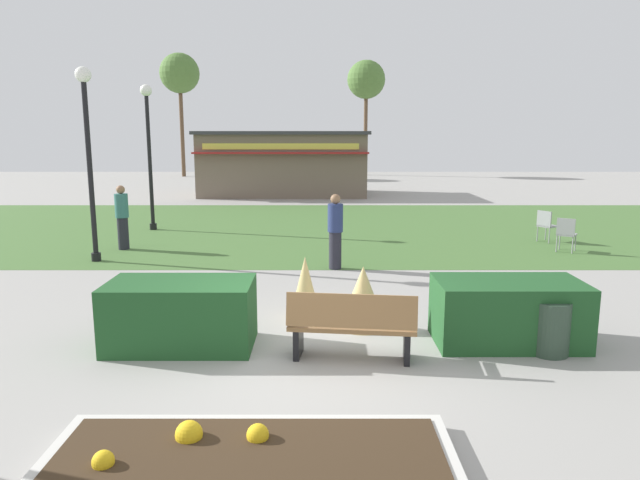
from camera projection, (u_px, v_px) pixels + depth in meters
ground_plane at (300, 360)px, 7.66m from camera, size 80.00×80.00×0.00m
lawn_patch at (311, 227)px, 18.64m from camera, size 36.00×12.00×0.01m
park_bench at (351, 326)px, 7.57m from camera, size 1.75×0.72×0.95m
hedge_left at (180, 314)px, 8.07m from camera, size 2.03×1.10×0.94m
hedge_right at (507, 312)px, 8.20m from camera, size 2.08×1.10×0.92m
ornamental_grass_behind_left at (305, 287)px, 9.34m from camera, size 0.52×0.52×1.03m
ornamental_grass_behind_right at (362, 297)px, 8.86m from camera, size 0.76×0.76×0.98m
lamppost_mid at (87, 142)px, 13.16m from camera, size 0.36×0.36×4.50m
lamppost_far at (148, 140)px, 17.70m from camera, size 0.36×0.36×4.50m
trash_bin at (550, 327)px, 7.81m from camera, size 0.52×0.52×0.75m
food_kiosk at (283, 163)px, 28.81m from camera, size 8.38×4.98×3.15m
cafe_chair_west at (566, 232)px, 14.61m from camera, size 0.61×0.61×0.89m
cafe_chair_east at (545, 224)px, 16.01m from camera, size 0.61×0.61×0.89m
person_strolling at (121, 217)px, 14.91m from camera, size 0.34×0.34×1.69m
person_standing at (335, 231)px, 12.72m from camera, size 0.34×0.34×1.69m
parked_car_west_slot at (267, 172)px, 36.28m from camera, size 4.22×2.11×1.20m
tree_left_bg at (366, 81)px, 42.02m from camera, size 2.80×2.80×8.41m
tree_right_bg at (179, 74)px, 40.45m from camera, size 2.80×2.80×8.70m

